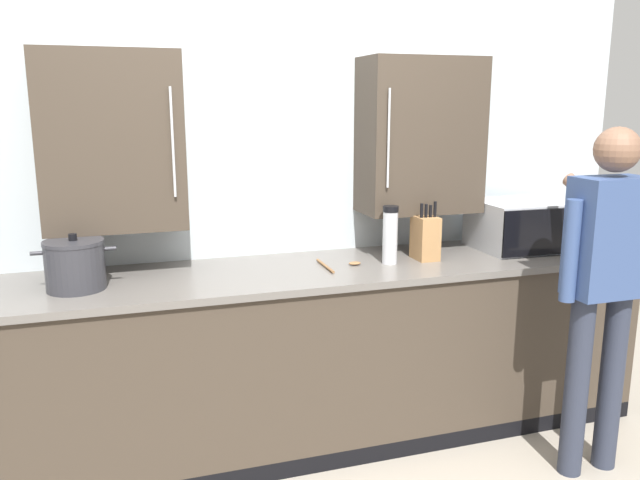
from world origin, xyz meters
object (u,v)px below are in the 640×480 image
(wooden_spoon, at_px, (339,265))
(stock_pot, at_px, (75,265))
(microwave_oven, at_px, (521,225))
(thermos_flask, at_px, (390,235))
(person_figure, at_px, (604,273))
(knife_block, at_px, (425,237))

(wooden_spoon, bearing_deg, stock_pot, -179.03)
(microwave_oven, xyz_separation_m, wooden_spoon, (-1.11, -0.06, -0.13))
(microwave_oven, bearing_deg, thermos_flask, -174.19)
(microwave_oven, relative_size, wooden_spoon, 2.12)
(stock_pot, distance_m, person_figure, 2.38)
(knife_block, height_order, person_figure, person_figure)
(stock_pot, height_order, thermos_flask, thermos_flask)
(wooden_spoon, height_order, thermos_flask, thermos_flask)
(wooden_spoon, bearing_deg, person_figure, -32.47)
(knife_block, height_order, thermos_flask, knife_block)
(knife_block, bearing_deg, stock_pot, -179.08)
(stock_pot, bearing_deg, thermos_flask, -0.06)
(thermos_flask, bearing_deg, person_figure, -39.53)
(stock_pot, bearing_deg, microwave_oven, 2.05)
(stock_pot, bearing_deg, person_figure, -15.70)
(person_figure, bearing_deg, thermos_flask, 140.47)
(microwave_oven, relative_size, stock_pot, 1.54)
(knife_block, xyz_separation_m, wooden_spoon, (-0.48, -0.01, -0.11))
(stock_pot, xyz_separation_m, knife_block, (1.73, 0.03, 0.01))
(stock_pot, bearing_deg, wooden_spoon, 0.97)
(microwave_oven, bearing_deg, wooden_spoon, -176.74)
(microwave_oven, relative_size, thermos_flask, 1.82)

